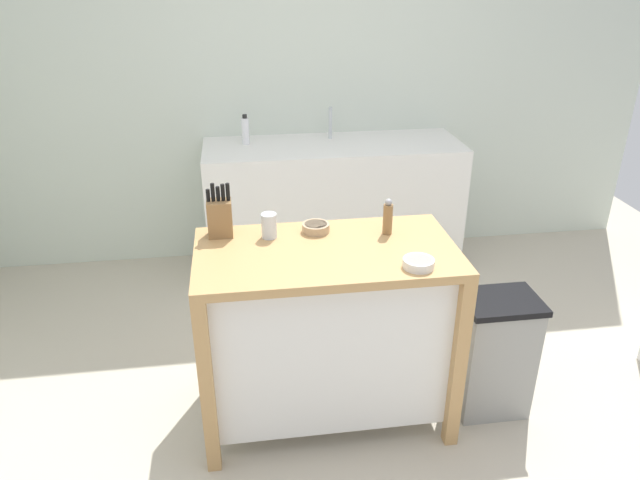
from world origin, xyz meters
name	(u,v)px	position (x,y,z in m)	size (l,w,h in m)	color
ground_plane	(358,425)	(0.00, 0.00, 0.00)	(6.05, 6.05, 0.00)	#BCB29E
wall_back	(305,78)	(0.00, 2.02, 1.30)	(5.05, 0.10, 2.60)	silver
kitchen_island	(326,326)	(-0.14, 0.12, 0.51)	(1.15, 0.62, 0.91)	tan
knife_block	(220,217)	(-0.60, 0.34, 1.00)	(0.11, 0.09, 0.25)	olive
bowl_ceramic_wide	(316,227)	(-0.16, 0.31, 0.93)	(0.13, 0.13, 0.04)	tan
bowl_stoneware_deep	(418,263)	(0.21, -0.09, 0.93)	(0.13, 0.13, 0.04)	silver
drinking_cup	(269,226)	(-0.38, 0.28, 0.97)	(0.07, 0.07, 0.12)	silver
pepper_grinder	(388,217)	(0.16, 0.25, 0.99)	(0.04, 0.04, 0.17)	olive
trash_bin	(494,354)	(0.68, 0.05, 0.32)	(0.36, 0.28, 0.63)	gray
sink_counter	(333,207)	(0.15, 1.67, 0.46)	(1.75, 0.60, 0.92)	white
sink_faucet	(330,123)	(0.15, 1.81, 1.03)	(0.02, 0.02, 0.22)	#B7BCC1
bottle_spray_cleaner	(245,131)	(-0.44, 1.76, 1.01)	(0.05, 0.05, 0.20)	white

